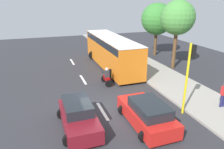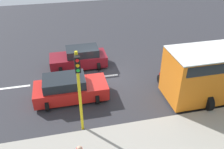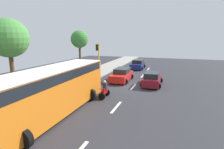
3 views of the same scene
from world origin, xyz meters
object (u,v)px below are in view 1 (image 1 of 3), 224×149
(car_red, at_px, (147,114))
(motorcycle, at_px, (107,77))
(city_bus, at_px, (111,50))
(traffic_light_corner, at_px, (189,69))
(street_tree_north, at_px, (178,18))
(car_maroon, at_px, (78,116))
(street_tree_south, at_px, (157,19))
(pedestrian_near_signal, at_px, (224,94))

(car_red, bearing_deg, motorcycle, 92.66)
(city_bus, bearing_deg, traffic_light_corner, -83.54)
(street_tree_north, bearing_deg, car_maroon, -146.32)
(motorcycle, distance_m, street_tree_south, 12.26)
(car_maroon, height_order, pedestrian_near_signal, pedestrian_near_signal)
(pedestrian_near_signal, bearing_deg, car_maroon, 174.19)
(street_tree_north, bearing_deg, city_bus, 157.26)
(pedestrian_near_signal, xyz_separation_m, street_tree_south, (3.02, 13.95, 3.43))
(city_bus, relative_size, street_tree_south, 1.71)
(street_tree_south, bearing_deg, pedestrian_near_signal, -102.21)
(city_bus, relative_size, traffic_light_corner, 2.44)
(pedestrian_near_signal, bearing_deg, motorcycle, 132.40)
(car_maroon, height_order, street_tree_north, street_tree_north)
(car_red, relative_size, street_tree_south, 0.68)
(city_bus, distance_m, motorcycle, 5.12)
(street_tree_south, distance_m, street_tree_north, 5.54)
(car_red, relative_size, pedestrian_near_signal, 2.58)
(car_red, height_order, pedestrian_near_signal, pedestrian_near_signal)
(pedestrian_near_signal, bearing_deg, city_bus, 109.49)
(pedestrian_near_signal, bearing_deg, car_red, -179.43)
(pedestrian_near_signal, bearing_deg, street_tree_north, 76.50)
(car_red, xyz_separation_m, city_bus, (1.69, 11.07, 1.13))
(street_tree_north, bearing_deg, pedestrian_near_signal, -103.50)
(motorcycle, xyz_separation_m, street_tree_north, (7.94, 2.07, 4.44))
(car_red, xyz_separation_m, street_tree_north, (7.63, 8.58, 4.37))
(car_maroon, xyz_separation_m, street_tree_south, (12.34, 13.00, 3.77))
(city_bus, xyz_separation_m, pedestrian_near_signal, (3.90, -11.01, -0.79))
(car_maroon, distance_m, street_tree_south, 18.31)
(car_maroon, height_order, motorcycle, motorcycle)
(traffic_light_corner, height_order, street_tree_north, street_tree_north)
(street_tree_north, bearing_deg, car_red, -131.67)
(street_tree_south, xyz_separation_m, street_tree_north, (-0.97, -5.42, 0.59))
(car_maroon, height_order, traffic_light_corner, traffic_light_corner)
(city_bus, height_order, pedestrian_near_signal, city_bus)
(car_maroon, relative_size, street_tree_north, 0.60)
(city_bus, distance_m, street_tree_north, 7.21)
(city_bus, distance_m, street_tree_south, 7.96)
(traffic_light_corner, relative_size, street_tree_south, 0.70)
(car_maroon, xyz_separation_m, traffic_light_corner, (6.63, -0.59, 2.22))
(car_maroon, xyz_separation_m, pedestrian_near_signal, (9.32, -0.95, 0.35))
(car_red, relative_size, car_maroon, 1.06)
(motorcycle, xyz_separation_m, traffic_light_corner, (3.20, -6.09, 2.29))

